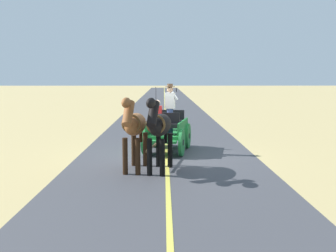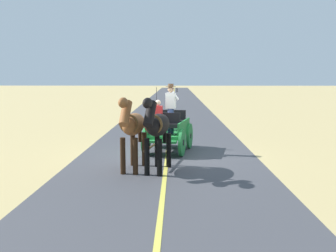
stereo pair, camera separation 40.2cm
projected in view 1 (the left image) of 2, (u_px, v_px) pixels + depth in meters
ground_plane at (167, 156)px, 13.34m from camera, size 200.00×200.00×0.00m
road_surface at (167, 156)px, 13.34m from camera, size 6.18×160.00×0.01m
road_centre_stripe at (167, 156)px, 13.34m from camera, size 0.12×160.00×0.00m
horse_drawn_carriage at (167, 130)px, 14.04m from camera, size 1.88×4.51×2.50m
horse_near_side at (159, 127)px, 10.95m from camera, size 0.88×2.15×2.21m
horse_off_side at (135, 126)px, 11.09m from camera, size 0.78×2.15×2.21m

